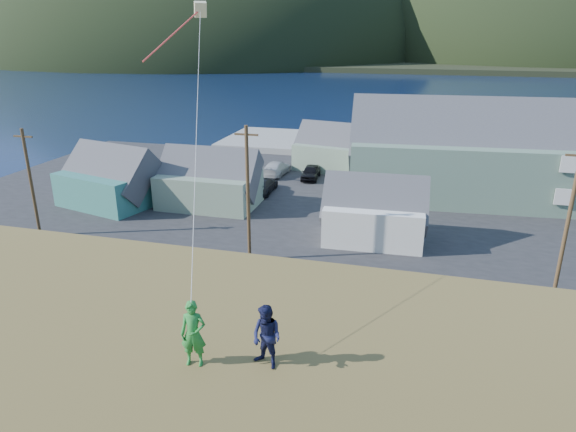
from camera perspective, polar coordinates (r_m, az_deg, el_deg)
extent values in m
plane|color=#0A1638|center=(34.22, -0.78, -6.52)|extent=(900.00, 900.00, 0.00)
cube|color=#4C3D19|center=(32.49, -1.75, -7.95)|extent=(110.00, 8.00, 0.10)
cube|color=#28282B|center=(49.59, 4.58, 2.04)|extent=(72.00, 36.00, 0.12)
cube|color=gray|center=(72.46, 3.32, 8.12)|extent=(26.00, 14.00, 0.90)
cube|color=black|center=(359.84, 14.37, 17.07)|extent=(900.00, 320.00, 2.00)
ellipsoid|color=black|center=(384.86, -22.31, 16.55)|extent=(240.00, 216.00, 108.00)
ellipsoid|color=black|center=(316.94, -9.26, 17.29)|extent=(260.00, 234.00, 143.00)
ellipsoid|color=black|center=(330.95, 10.63, 17.31)|extent=(200.00, 180.00, 100.00)
ellipsoid|color=black|center=(325.61, 27.03, 15.54)|extent=(230.00, 207.00, 142.60)
cube|color=slate|center=(52.51, 25.18, 4.42)|extent=(32.97, 11.80, 5.54)
cube|color=#47474C|center=(51.68, 25.87, 8.95)|extent=(33.45, 11.65, 9.05)
cube|color=#33776D|center=(49.85, -19.14, 2.98)|extent=(9.38, 7.92, 3.05)
cube|color=#47474C|center=(49.26, -19.45, 5.57)|extent=(9.81, 7.84, 5.88)
cube|color=slate|center=(47.18, -8.70, 2.94)|extent=(8.52, 5.69, 3.03)
cube|color=#47474C|center=(46.58, -8.84, 5.61)|extent=(9.02, 5.52, 5.51)
cube|color=white|center=(39.50, 9.53, -0.60)|extent=(7.48, 5.50, 2.91)
cube|color=#47474C|center=(38.80, 9.71, 2.42)|extent=(7.98, 5.45, 5.12)
cube|color=slate|center=(59.41, 5.62, 6.56)|extent=(10.15, 7.21, 2.96)
cube|color=#47474C|center=(58.92, 5.70, 8.75)|extent=(10.63, 7.28, 5.53)
cylinder|color=#47331E|center=(43.46, -26.63, 3.23)|extent=(0.24, 0.24, 8.40)
cylinder|color=#47331E|center=(34.50, -4.47, 2.30)|extent=(0.24, 0.24, 9.41)
cylinder|color=#47331E|center=(33.76, 28.64, -0.74)|extent=(0.24, 0.24, 9.21)
imported|color=#314A7C|center=(54.45, 9.03, 4.29)|extent=(1.76, 4.20, 1.35)
imported|color=silver|center=(52.31, -8.06, 3.73)|extent=(2.86, 5.29, 1.41)
imported|color=black|center=(50.65, -2.87, 3.44)|extent=(2.32, 5.34, 1.53)
imported|color=navy|center=(51.14, 7.10, 3.42)|extent=(2.05, 4.35, 1.44)
imported|color=#98989C|center=(54.44, -9.91, 4.29)|extent=(1.68, 4.41, 1.44)
imported|color=black|center=(55.49, 2.54, 4.89)|extent=(2.01, 4.43, 1.48)
imported|color=silver|center=(57.09, -1.29, 5.35)|extent=(2.41, 5.32, 1.51)
imported|color=slate|center=(60.40, -11.71, 5.75)|extent=(2.04, 4.68, 1.50)
imported|color=#227F2F|center=(13.38, -10.48, -12.74)|extent=(0.72, 0.54, 1.78)
imported|color=#16193D|center=(13.13, -2.38, -13.28)|extent=(1.00, 0.90, 1.69)
cube|color=beige|center=(21.31, -9.71, 21.70)|extent=(0.60, 0.59, 0.60)
cylinder|color=#FF4943|center=(20.43, -12.70, 19.07)|extent=(0.06, 0.06, 3.31)
cylinder|color=white|center=(16.53, -10.11, 10.05)|extent=(0.02, 0.02, 12.24)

